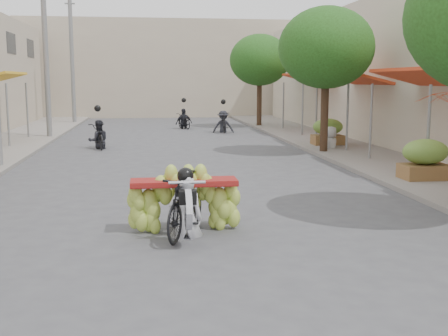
% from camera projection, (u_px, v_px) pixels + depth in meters
% --- Properties ---
extents(ground, '(120.00, 120.00, 0.00)m').
position_uv_depth(ground, '(237.00, 332.00, 5.97)').
color(ground, '#4E4E53').
rests_on(ground, ground).
extents(sidewalk_right, '(4.00, 60.00, 0.12)m').
position_uv_depth(sidewalk_right, '(356.00, 149.00, 21.57)').
color(sidewalk_right, gray).
rests_on(sidewalk_right, ground).
extents(far_building, '(20.00, 6.00, 7.00)m').
position_uv_depth(far_building, '(159.00, 69.00, 42.63)').
color(far_building, '#B5A68F').
rests_on(far_building, ground).
extents(utility_pole_far, '(0.60, 0.24, 8.00)m').
position_uv_depth(utility_pole_far, '(46.00, 50.00, 25.19)').
color(utility_pole_far, slate).
rests_on(utility_pole_far, ground).
extents(utility_pole_back, '(0.60, 0.24, 8.00)m').
position_uv_depth(utility_pole_back, '(72.00, 58.00, 34.00)').
color(utility_pole_back, slate).
rests_on(utility_pole_back, ground).
extents(street_tree_mid, '(3.40, 3.40, 5.25)m').
position_uv_depth(street_tree_mid, '(326.00, 48.00, 19.80)').
color(street_tree_mid, '#3A2719').
rests_on(street_tree_mid, ground).
extents(street_tree_far, '(3.40, 3.40, 5.25)m').
position_uv_depth(street_tree_far, '(260.00, 60.00, 31.55)').
color(street_tree_far, '#3A2719').
rests_on(street_tree_far, ground).
extents(produce_crate_mid, '(1.20, 0.88, 1.16)m').
position_uv_depth(produce_crate_mid, '(425.00, 156.00, 14.51)').
color(produce_crate_mid, brown).
rests_on(produce_crate_mid, ground).
extents(produce_crate_far, '(1.20, 0.88, 1.16)m').
position_uv_depth(produce_crate_far, '(328.00, 130.00, 22.34)').
color(produce_crate_far, brown).
rests_on(produce_crate_far, ground).
extents(banana_motorbike, '(2.20, 1.95, 2.01)m').
position_uv_depth(banana_motorbike, '(185.00, 196.00, 9.67)').
color(banana_motorbike, black).
rests_on(banana_motorbike, ground).
extents(pedestrian, '(0.90, 0.90, 1.62)m').
position_uv_depth(pedestrian, '(332.00, 127.00, 21.21)').
color(pedestrian, silver).
rests_on(pedestrian, ground).
extents(bg_motorbike_a, '(1.00, 1.78, 1.95)m').
position_uv_depth(bg_motorbike_a, '(98.00, 130.00, 21.93)').
color(bg_motorbike_a, black).
rests_on(bg_motorbike_a, ground).
extents(bg_motorbike_b, '(1.08, 1.91, 1.95)m').
position_uv_depth(bg_motorbike_b, '(223.00, 117.00, 28.69)').
color(bg_motorbike_b, black).
rests_on(bg_motorbike_b, ground).
extents(bg_motorbike_c, '(1.09, 1.60, 1.95)m').
position_uv_depth(bg_motorbike_c, '(184.00, 114.00, 31.02)').
color(bg_motorbike_c, black).
rests_on(bg_motorbike_c, ground).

